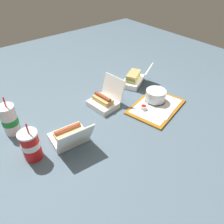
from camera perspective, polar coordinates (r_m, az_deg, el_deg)
name	(u,v)px	position (r m, az deg, el deg)	size (l,w,h in m)	color
ground_plane	(109,118)	(1.35, -0.73, -1.52)	(3.20, 3.20, 0.00)	#4C6070
food_tray	(156,107)	(1.46, 11.42, 1.37)	(0.42, 0.34, 0.01)	#A56619
cake_container	(156,96)	(1.49, 11.33, 4.15)	(0.14, 0.14, 0.08)	black
ketchup_cup	(144,107)	(1.41, 8.27, 1.25)	(0.04, 0.04, 0.02)	white
napkin_stack	(162,114)	(1.39, 12.86, -0.43)	(0.10, 0.10, 0.00)	white
plastic_fork	(146,107)	(1.43, 8.83, 1.41)	(0.11, 0.01, 0.01)	white
clamshell_hotdog_right	(104,101)	(1.43, -2.03, 2.94)	(0.21, 0.19, 0.18)	white
clamshell_hotdog_front	(69,136)	(1.20, -11.05, -6.08)	(0.21, 0.22, 0.17)	white
clamshell_sandwich_left	(134,79)	(1.68, 5.88, 8.60)	(0.27, 0.25, 0.15)	white
soda_cup_front	(10,120)	(1.32, -25.19, -1.86)	(0.09, 0.09, 0.24)	white
soda_cup_back	(31,145)	(1.14, -20.47, -8.08)	(0.09, 0.09, 0.22)	red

